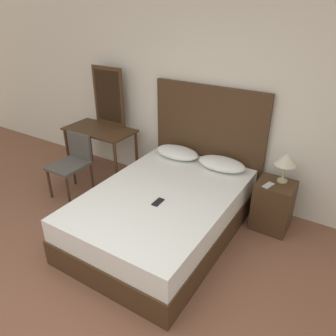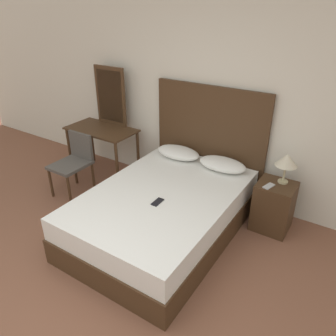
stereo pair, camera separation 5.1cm
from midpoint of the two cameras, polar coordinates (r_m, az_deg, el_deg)
The scene contains 12 objects.
wall_back at distance 4.11m, azimuth 9.96°, elevation 12.27°, with size 10.00×0.06×2.70m.
bed at distance 3.69m, azimuth -0.49°, elevation -7.84°, with size 1.45×2.11×0.54m.
headboard at distance 4.29m, azimuth 7.44°, elevation 4.43°, with size 1.52×0.05×1.47m.
pillow_left at distance 4.28m, azimuth 2.15°, elevation 2.72°, with size 0.59×0.33×0.14m.
pillow_right at distance 4.03m, azimuth 9.81°, elevation 0.64°, with size 0.59×0.33×0.14m.
phone_on_bed at distance 3.38m, azimuth -1.41°, elevation -5.92°, with size 0.07×0.15×0.01m.
nightstand at distance 3.95m, azimuth 18.23°, elevation -6.37°, with size 0.41×0.39×0.58m.
table_lamp at distance 3.75m, azimuth 20.33°, elevation 1.17°, with size 0.24×0.24×0.34m.
phone_on_nightstand at distance 3.73m, azimuth 17.51°, elevation -3.02°, with size 0.11×0.16×0.01m.
vanity_desk at distance 4.88m, azimuth -11.14°, elevation 5.48°, with size 1.02×0.55×0.73m.
vanity_mirror at distance 4.88m, azimuth -9.69°, elevation 12.24°, with size 0.53×0.03×0.84m.
chair at distance 4.55m, azimuth -15.69°, elevation 1.36°, with size 0.41×0.49×0.82m.
Camera 2 is at (1.57, -0.87, 2.40)m, focal length 35.00 mm.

